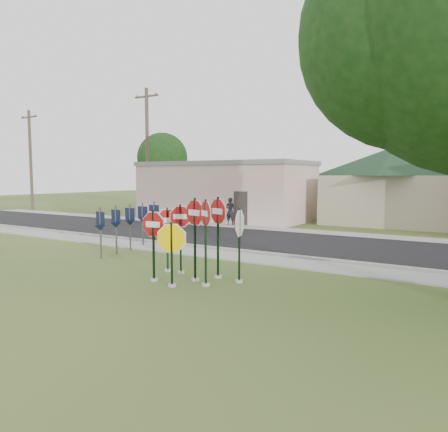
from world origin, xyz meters
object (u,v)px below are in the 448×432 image
Objects in this scene: stop_sign_center at (195,227)px; stop_sign_left at (153,236)px; pedestrian at (230,211)px; stop_sign_yellow at (172,247)px; utility_pole_near at (147,151)px.

stop_sign_left is at bearing -147.45° from stop_sign_center.
stop_sign_center is 14.69m from pedestrian.
stop_sign_left reaches higher than pedestrian.
pedestrian is at bearing 117.15° from stop_sign_center.
stop_sign_yellow is 0.96m from stop_sign_left.
utility_pole_near is (-13.11, 14.34, 3.58)m from stop_sign_left.
stop_sign_left is (-1.06, -0.68, -0.26)m from stop_sign_center.
stop_sign_center is 0.28× the size of utility_pole_near.
stop_sign_center is at bearing -43.94° from utility_pole_near.
stop_sign_center reaches higher than stop_sign_yellow.
stop_sign_left reaches higher than stop_sign_yellow.
stop_sign_yellow is 1.14× the size of pedestrian.
stop_sign_center reaches higher than pedestrian.
utility_pole_near is (-14.17, 13.66, 3.32)m from stop_sign_center.
pedestrian is at bearing -4.60° from utility_pole_near.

